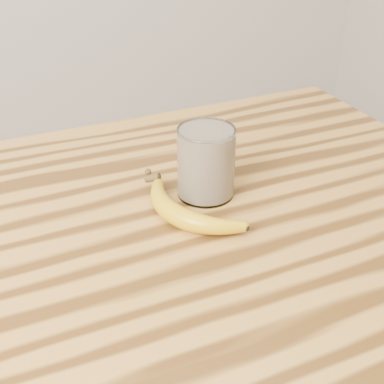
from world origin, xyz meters
name	(u,v)px	position (x,y,z in m)	size (l,w,h in m)	color
table	(136,303)	(0.00, 0.00, 0.77)	(1.20, 0.80, 0.90)	#B17931
smoothie_glass	(206,162)	(0.15, 0.06, 0.96)	(0.09, 0.09, 0.11)	white
banana	(177,216)	(0.07, 0.00, 0.92)	(0.10, 0.26, 0.03)	gold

